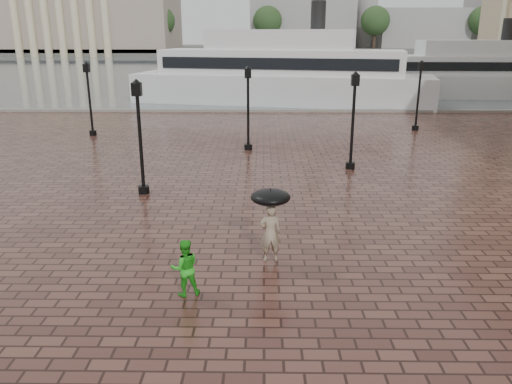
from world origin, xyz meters
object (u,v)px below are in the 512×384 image
(adult_pedestrian, at_px, (270,233))
(ferry_near, at_px, (281,73))
(ferry_far, at_px, (474,74))
(street_lamps, at_px, (255,109))
(child_pedestrian, at_px, (185,268))

(adult_pedestrian, relative_size, ferry_near, 0.06)
(ferry_near, xyz_separation_m, ferry_far, (19.54, 4.81, -0.40))
(street_lamps, height_order, adult_pedestrian, street_lamps)
(adult_pedestrian, distance_m, ferry_far, 43.99)
(child_pedestrian, height_order, ferry_near, ferry_near)
(street_lamps, distance_m, ferry_far, 32.90)
(street_lamps, relative_size, adult_pedestrian, 12.73)
(child_pedestrian, xyz_separation_m, ferry_far, (23.06, 40.61, 1.55))
(child_pedestrian, distance_m, ferry_far, 46.73)
(ferry_near, distance_m, ferry_far, 20.12)
(adult_pedestrian, bearing_deg, ferry_far, -124.52)
(child_pedestrian, xyz_separation_m, ferry_near, (3.52, 35.81, 1.94))
(ferry_near, bearing_deg, child_pedestrian, -83.60)
(street_lamps, distance_m, child_pedestrian, 15.92)
(street_lamps, distance_m, ferry_near, 20.14)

